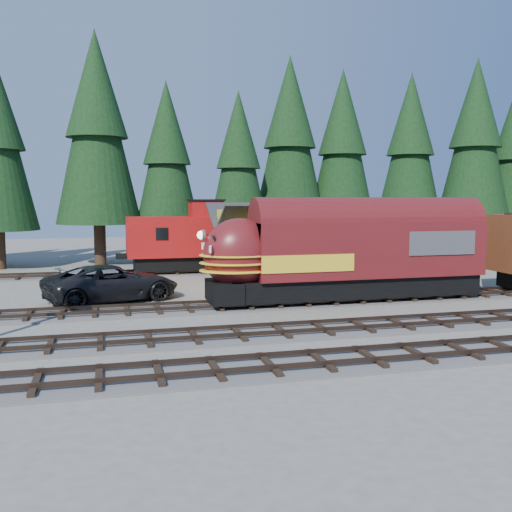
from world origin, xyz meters
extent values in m
plane|color=#6B665B|center=(0.00, 0.00, 0.00)|extent=(120.00, 120.00, 0.00)
cube|color=#4C4947|center=(10.00, 4.00, 0.04)|extent=(68.00, 3.20, 0.08)
cube|color=#38281E|center=(10.00, 4.72, 0.25)|extent=(68.00, 0.08, 0.16)
cube|color=#4C4947|center=(-10.00, 18.00, 0.04)|extent=(32.00, 3.20, 0.08)
cube|color=#38281E|center=(-10.00, 17.28, 0.25)|extent=(32.00, 0.08, 0.16)
cube|color=#38281E|center=(-10.00, 18.72, 0.25)|extent=(32.00, 0.08, 0.16)
cube|color=yellow|center=(0.00, 10.50, 1.70)|extent=(12.00, 6.00, 3.40)
cube|color=yellow|center=(0.00, 10.50, 4.12)|extent=(11.88, 3.30, 1.44)
cube|color=white|center=(-6.04, 9.50, 2.20)|extent=(0.06, 2.40, 0.60)
cone|color=black|center=(-13.41, 25.11, 11.36)|extent=(6.93, 6.93, 15.79)
cone|color=black|center=(-7.76, 24.93, 9.11)|extent=(5.56, 5.56, 12.66)
cone|color=black|center=(-1.44, 25.44, 8.85)|extent=(5.40, 5.40, 12.30)
cone|color=black|center=(3.90, 27.31, 11.07)|extent=(6.75, 6.75, 15.38)
cone|color=black|center=(9.13, 27.15, 10.49)|extent=(6.40, 6.40, 14.58)
cone|color=black|center=(17.01, 28.32, 10.69)|extent=(6.52, 6.52, 14.86)
cone|color=black|center=(22.91, 26.06, 11.46)|extent=(6.99, 6.99, 15.93)
cube|color=black|center=(-0.04, 4.00, 0.87)|extent=(13.90, 2.49, 1.07)
cube|color=maroon|center=(0.74, 4.00, 2.87)|extent=(12.68, 2.93, 2.93)
ellipsoid|color=maroon|center=(-6.38, 4.00, 2.77)|extent=(3.71, 2.87, 3.61)
cube|color=#38383A|center=(4.35, 4.00, 3.21)|extent=(3.90, 2.99, 1.27)
sphere|color=white|center=(-8.31, 4.00, 3.74)|extent=(0.43, 0.43, 0.43)
cube|color=black|center=(-6.63, 18.00, 0.82)|extent=(8.75, 2.26, 0.97)
cube|color=#A91212|center=(-6.63, 18.00, 2.76)|extent=(9.72, 2.82, 2.92)
cube|color=#A91212|center=(-5.65, 18.00, 4.80)|extent=(2.33, 2.14, 1.17)
imported|color=black|center=(-12.63, 7.46, 1.00)|extent=(7.87, 5.60, 1.99)
imported|color=#A2A4A9|center=(-13.16, 11.44, 0.77)|extent=(5.71, 3.65, 1.54)
camera|label=1|loc=(-12.86, -24.05, 5.56)|focal=40.00mm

